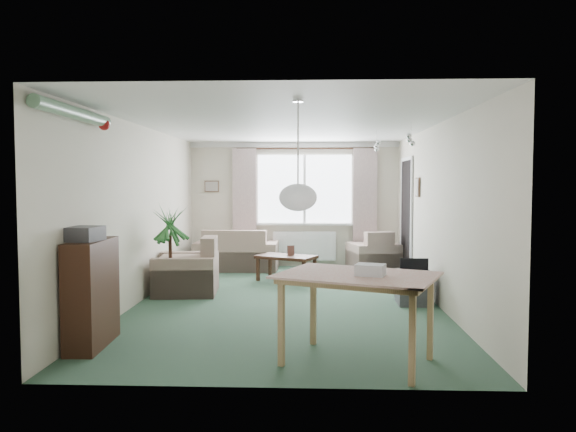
{
  "coord_description": "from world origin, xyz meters",
  "views": [
    {
      "loc": [
        0.32,
        -7.58,
        1.62
      ],
      "look_at": [
        0.0,
        0.3,
        1.15
      ],
      "focal_mm": 35.0,
      "sensor_mm": 36.0,
      "label": 1
    }
  ],
  "objects_px": {
    "pet_bed": "(393,281)",
    "tv_cube": "(414,287)",
    "houseplant": "(170,253)",
    "armchair_left": "(186,265)",
    "sofa": "(237,249)",
    "armchair_corner": "(373,251)",
    "dining_table": "(357,320)",
    "coffee_table": "(286,268)",
    "bookshelf": "(92,293)"
  },
  "relations": [
    {
      "from": "pet_bed",
      "to": "tv_cube",
      "type": "bearing_deg",
      "value": -87.25
    },
    {
      "from": "houseplant",
      "to": "pet_bed",
      "type": "distance_m",
      "value": 3.52
    },
    {
      "from": "armchair_left",
      "to": "sofa",
      "type": "bearing_deg",
      "value": 164.08
    },
    {
      "from": "armchair_corner",
      "to": "armchair_left",
      "type": "distance_m",
      "value": 3.72
    },
    {
      "from": "armchair_corner",
      "to": "armchair_left",
      "type": "height_order",
      "value": "armchair_left"
    },
    {
      "from": "armchair_corner",
      "to": "dining_table",
      "type": "distance_m",
      "value": 5.38
    },
    {
      "from": "sofa",
      "to": "armchair_corner",
      "type": "bearing_deg",
      "value": -179.69
    },
    {
      "from": "armchair_left",
      "to": "dining_table",
      "type": "distance_m",
      "value": 3.82
    },
    {
      "from": "sofa",
      "to": "houseplant",
      "type": "distance_m",
      "value": 2.66
    },
    {
      "from": "houseplant",
      "to": "tv_cube",
      "type": "relative_size",
      "value": 2.62
    },
    {
      "from": "armchair_corner",
      "to": "coffee_table",
      "type": "distance_m",
      "value": 1.93
    },
    {
      "from": "armchair_left",
      "to": "tv_cube",
      "type": "bearing_deg",
      "value": 74.72
    },
    {
      "from": "sofa",
      "to": "dining_table",
      "type": "relative_size",
      "value": 1.21
    },
    {
      "from": "armchair_corner",
      "to": "houseplant",
      "type": "bearing_deg",
      "value": 25.18
    },
    {
      "from": "armchair_left",
      "to": "dining_table",
      "type": "xyz_separation_m",
      "value": [
        2.24,
        -3.09,
        -0.02
      ]
    },
    {
      "from": "houseplant",
      "to": "tv_cube",
      "type": "height_order",
      "value": "houseplant"
    },
    {
      "from": "armchair_corner",
      "to": "tv_cube",
      "type": "distance_m",
      "value": 2.83
    },
    {
      "from": "houseplant",
      "to": "dining_table",
      "type": "distance_m",
      "value": 3.67
    },
    {
      "from": "armchair_corner",
      "to": "bookshelf",
      "type": "xyz_separation_m",
      "value": [
        -3.32,
        -4.91,
        0.16
      ]
    },
    {
      "from": "houseplant",
      "to": "sofa",
      "type": "bearing_deg",
      "value": 77.05
    },
    {
      "from": "bookshelf",
      "to": "dining_table",
      "type": "relative_size",
      "value": 0.84
    },
    {
      "from": "coffee_table",
      "to": "houseplant",
      "type": "bearing_deg",
      "value": -137.67
    },
    {
      "from": "houseplant",
      "to": "pet_bed",
      "type": "relative_size",
      "value": 2.29
    },
    {
      "from": "coffee_table",
      "to": "tv_cube",
      "type": "bearing_deg",
      "value": -43.63
    },
    {
      "from": "armchair_left",
      "to": "coffee_table",
      "type": "height_order",
      "value": "armchair_left"
    },
    {
      "from": "coffee_table",
      "to": "dining_table",
      "type": "xyz_separation_m",
      "value": [
        0.82,
        -4.2,
        0.18
      ]
    },
    {
      "from": "armchair_left",
      "to": "tv_cube",
      "type": "relative_size",
      "value": 1.9
    },
    {
      "from": "sofa",
      "to": "pet_bed",
      "type": "distance_m",
      "value": 3.08
    },
    {
      "from": "tv_cube",
      "to": "coffee_table",
      "type": "bearing_deg",
      "value": 136.72
    },
    {
      "from": "armchair_left",
      "to": "dining_table",
      "type": "bearing_deg",
      "value": 31.08
    },
    {
      "from": "sofa",
      "to": "armchair_left",
      "type": "height_order",
      "value": "armchair_left"
    },
    {
      "from": "sofa",
      "to": "tv_cube",
      "type": "height_order",
      "value": "sofa"
    },
    {
      "from": "armchair_corner",
      "to": "tv_cube",
      "type": "relative_size",
      "value": 1.7
    },
    {
      "from": "armchair_corner",
      "to": "bookshelf",
      "type": "bearing_deg",
      "value": 41.86
    },
    {
      "from": "sofa",
      "to": "bookshelf",
      "type": "bearing_deg",
      "value": 81.85
    },
    {
      "from": "sofa",
      "to": "houseplant",
      "type": "relative_size",
      "value": 1.19
    },
    {
      "from": "armchair_left",
      "to": "coffee_table",
      "type": "distance_m",
      "value": 1.81
    },
    {
      "from": "coffee_table",
      "to": "pet_bed",
      "type": "distance_m",
      "value": 1.75
    },
    {
      "from": "armchair_left",
      "to": "tv_cube",
      "type": "distance_m",
      "value": 3.26
    },
    {
      "from": "coffee_table",
      "to": "tv_cube",
      "type": "distance_m",
      "value": 2.46
    },
    {
      "from": "bookshelf",
      "to": "dining_table",
      "type": "bearing_deg",
      "value": -11.55
    },
    {
      "from": "armchair_corner",
      "to": "pet_bed",
      "type": "distance_m",
      "value": 1.48
    },
    {
      "from": "armchair_corner",
      "to": "dining_table",
      "type": "bearing_deg",
      "value": 68.04
    },
    {
      "from": "sofa",
      "to": "houseplant",
      "type": "bearing_deg",
      "value": 77.92
    },
    {
      "from": "armchair_left",
      "to": "houseplant",
      "type": "distance_m",
      "value": 0.42
    },
    {
      "from": "armchair_left",
      "to": "pet_bed",
      "type": "distance_m",
      "value": 3.25
    },
    {
      "from": "armchair_corner",
      "to": "armchair_left",
      "type": "relative_size",
      "value": 0.9
    },
    {
      "from": "sofa",
      "to": "houseplant",
      "type": "height_order",
      "value": "houseplant"
    },
    {
      "from": "armchair_left",
      "to": "bookshelf",
      "type": "xyz_separation_m",
      "value": [
        -0.34,
        -2.68,
        0.11
      ]
    },
    {
      "from": "houseplant",
      "to": "dining_table",
      "type": "xyz_separation_m",
      "value": [
        2.39,
        -2.77,
        -0.25
      ]
    }
  ]
}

